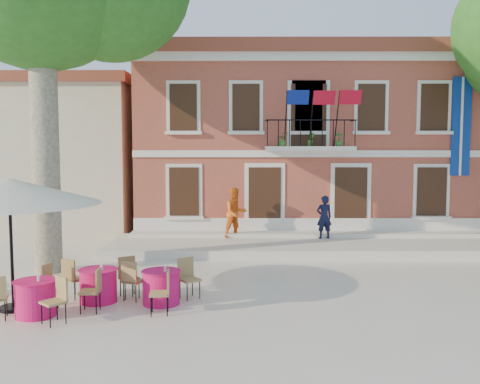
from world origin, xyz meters
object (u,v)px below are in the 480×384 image
object	(u,v)px
cafe_table_1	(98,284)
pedestrian_navy	(324,217)
patio_umbrella	(9,192)
cafe_table_0	(35,296)
cafe_table_3	(161,285)
pedestrian_orange	(236,213)

from	to	relation	value
cafe_table_1	pedestrian_navy	bearing A→B (deg)	47.22
pedestrian_navy	cafe_table_1	size ratio (longest dim) A/B	0.82
patio_umbrella	cafe_table_0	size ratio (longest dim) A/B	2.13
cafe_table_0	cafe_table_3	world-z (taller)	same
cafe_table_1	cafe_table_3	distance (m)	1.48
pedestrian_orange	patio_umbrella	bearing A→B (deg)	-150.53
patio_umbrella	pedestrian_navy	xyz separation A→B (m)	(7.97, 7.35, -1.55)
pedestrian_orange	pedestrian_navy	bearing A→B (deg)	-29.69
patio_umbrella	cafe_table_1	world-z (taller)	patio_umbrella
pedestrian_orange	cafe_table_0	xyz separation A→B (m)	(-4.15, -7.90, -0.77)
patio_umbrella	cafe_table_3	bearing A→B (deg)	7.89
patio_umbrella	cafe_table_0	distance (m)	2.32
patio_umbrella	cafe_table_3	world-z (taller)	patio_umbrella
cafe_table_3	cafe_table_0	bearing A→B (deg)	-160.74
pedestrian_navy	patio_umbrella	bearing A→B (deg)	33.62
pedestrian_navy	cafe_table_0	bearing A→B (deg)	37.77
pedestrian_orange	cafe_table_3	distance (m)	7.24
patio_umbrella	cafe_table_0	world-z (taller)	patio_umbrella
pedestrian_navy	pedestrian_orange	xyz separation A→B (m)	(-3.15, 0.11, 0.13)
cafe_table_0	cafe_table_1	bearing A→B (deg)	44.50
pedestrian_navy	cafe_table_0	world-z (taller)	pedestrian_navy
pedestrian_navy	cafe_table_3	distance (m)	8.42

